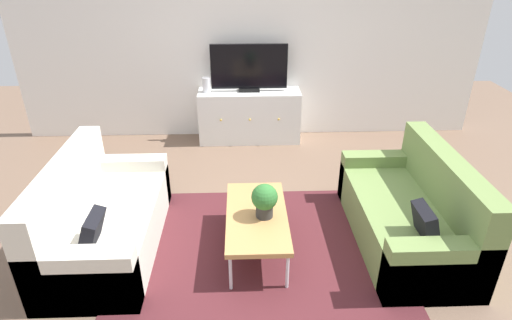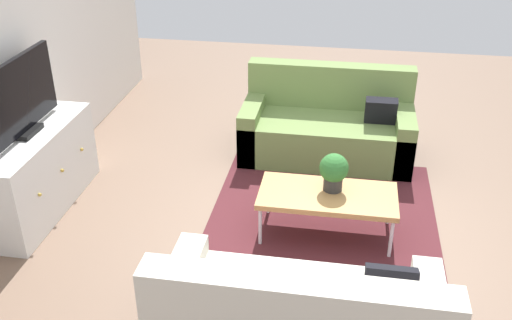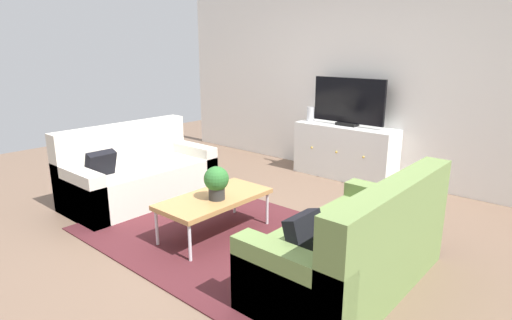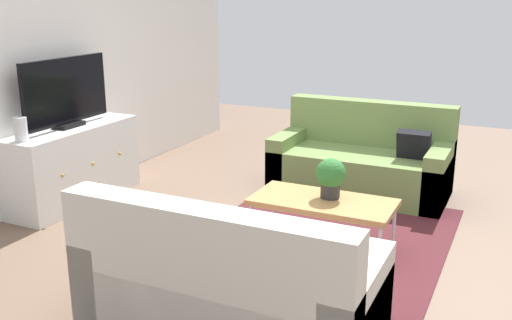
# 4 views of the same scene
# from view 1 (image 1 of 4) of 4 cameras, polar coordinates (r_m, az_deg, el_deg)

# --- Properties ---
(ground_plane) EXTENTS (10.00, 10.00, 0.00)m
(ground_plane) POSITION_cam_1_polar(r_m,az_deg,el_deg) (4.12, 0.20, -10.31)
(ground_plane) COLOR brown
(wall_back) EXTENTS (6.40, 0.12, 2.70)m
(wall_back) POSITION_cam_1_polar(r_m,az_deg,el_deg) (5.93, -0.80, 15.93)
(wall_back) COLOR white
(wall_back) RESTS_ON ground_plane
(area_rug) EXTENTS (2.50, 1.90, 0.01)m
(area_rug) POSITION_cam_1_polar(r_m,az_deg,el_deg) (4.00, 0.29, -11.55)
(area_rug) COLOR #4C1E23
(area_rug) RESTS_ON ground_plane
(couch_left_side) EXTENTS (0.84, 1.67, 0.87)m
(couch_left_side) POSITION_cam_1_polar(r_m,az_deg,el_deg) (4.08, -20.54, -7.83)
(couch_left_side) COLOR beige
(couch_left_side) RESTS_ON ground_plane
(couch_right_side) EXTENTS (0.84, 1.67, 0.87)m
(couch_right_side) POSITION_cam_1_polar(r_m,az_deg,el_deg) (4.17, 20.56, -6.98)
(couch_right_side) COLOR olive
(couch_right_side) RESTS_ON ground_plane
(coffee_table) EXTENTS (0.54, 1.09, 0.39)m
(coffee_table) POSITION_cam_1_polar(r_m,az_deg,el_deg) (3.76, 0.09, -7.70)
(coffee_table) COLOR #B7844C
(coffee_table) RESTS_ON ground_plane
(potted_plant) EXTENTS (0.23, 0.23, 0.31)m
(potted_plant) POSITION_cam_1_polar(r_m,az_deg,el_deg) (3.62, 1.17, -5.34)
(potted_plant) COLOR #2D2D2D
(potted_plant) RESTS_ON coffee_table
(tv_console) EXTENTS (1.40, 0.47, 0.72)m
(tv_console) POSITION_cam_1_polar(r_m,az_deg,el_deg) (5.94, -0.90, 5.98)
(tv_console) COLOR white
(tv_console) RESTS_ON ground_plane
(flat_screen_tv) EXTENTS (1.02, 0.16, 0.63)m
(flat_screen_tv) POSITION_cam_1_polar(r_m,az_deg,el_deg) (5.75, -0.95, 12.35)
(flat_screen_tv) COLOR black
(flat_screen_tv) RESTS_ON tv_console
(glass_vase) EXTENTS (0.11, 0.11, 0.20)m
(glass_vase) POSITION_cam_1_polar(r_m,az_deg,el_deg) (5.81, -6.73, 10.09)
(glass_vase) COLOR silver
(glass_vase) RESTS_ON tv_console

